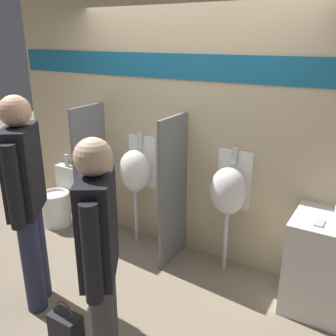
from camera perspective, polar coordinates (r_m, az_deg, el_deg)
name	(u,v)px	position (r m, az deg, el deg)	size (l,w,h in m)	color
ground_plane	(159,273)	(3.85, -1.36, -15.65)	(16.00, 16.00, 0.00)	gray
display_wall	(190,127)	(3.77, 3.40, 6.31)	(4.57, 0.07, 2.70)	beige
cell_phone	(320,223)	(3.16, 22.10, -7.73)	(0.07, 0.14, 0.01)	#B7B7BC
divider_near_counter	(91,172)	(4.33, -11.63, -0.62)	(0.03, 0.52, 1.52)	slate
divider_mid	(173,191)	(3.72, 0.78, -3.57)	(0.03, 0.52, 1.52)	slate
urinal_near_counter	(135,171)	(4.06, -4.99, -0.44)	(0.36, 0.32, 1.24)	silver
urinal_far	(229,191)	(3.57, 9.22, -3.48)	(0.36, 0.32, 1.24)	silver
toilet	(59,200)	(4.85, -16.25, -4.76)	(0.37, 0.53, 0.84)	white
person_in_vest	(27,197)	(3.20, -20.75, -4.18)	(0.43, 0.53, 1.81)	#282D4C
person_with_lanyard	(100,257)	(2.39, -10.32, -13.24)	(0.39, 0.51, 1.69)	#3D3D42
shopping_bag	(66,333)	(3.07, -15.22, -23.08)	(0.24, 0.13, 0.44)	#232328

